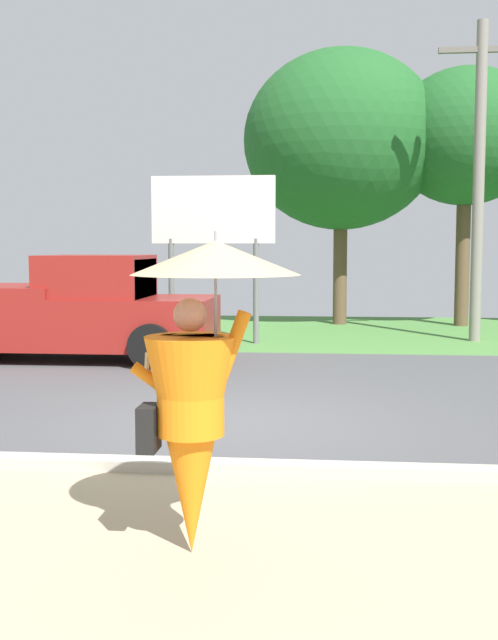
% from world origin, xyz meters
% --- Properties ---
extents(ground_plane, '(40.00, 22.00, 0.20)m').
position_xyz_m(ground_plane, '(0.00, 2.95, -0.05)').
color(ground_plane, '#4C4C4F').
extents(monk_pedestrian, '(1.12, 1.10, 2.13)m').
position_xyz_m(monk_pedestrian, '(0.24, -3.89, 1.14)').
color(monk_pedestrian, orange).
rests_on(monk_pedestrian, ground_plane).
extents(pickup_truck, '(5.20, 2.28, 1.88)m').
position_xyz_m(pickup_truck, '(-3.49, 4.83, 0.87)').
color(pickup_truck, maroon).
rests_on(pickup_truck, ground_plane).
extents(utility_pole, '(1.80, 0.24, 6.74)m').
position_xyz_m(utility_pole, '(4.28, 8.33, 3.54)').
color(utility_pole, gray).
rests_on(utility_pole, ground_plane).
extents(roadside_billboard, '(2.60, 0.12, 3.50)m').
position_xyz_m(roadside_billboard, '(-1.29, 7.44, 2.55)').
color(roadside_billboard, slate).
rests_on(roadside_billboard, ground_plane).
extents(tree_left_far, '(5.05, 5.05, 7.06)m').
position_xyz_m(tree_left_far, '(1.43, 11.79, 4.76)').
color(tree_left_far, brown).
rests_on(tree_left_far, ground_plane).
extents(tree_center_back, '(3.79, 3.79, 6.53)m').
position_xyz_m(tree_center_back, '(4.55, 11.67, 4.77)').
color(tree_center_back, brown).
rests_on(tree_center_back, ground_plane).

